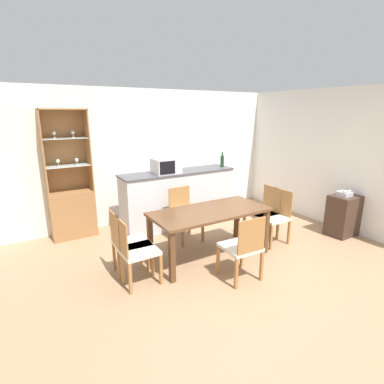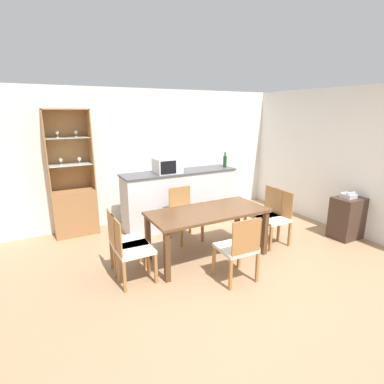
# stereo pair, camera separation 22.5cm
# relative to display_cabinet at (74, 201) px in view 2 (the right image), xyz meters

# --- Properties ---
(ground_plane) EXTENTS (18.00, 18.00, 0.00)m
(ground_plane) POSITION_rel_display_cabinet_xyz_m (1.78, -2.42, -0.60)
(ground_plane) COLOR #A37F5B
(wall_back) EXTENTS (6.80, 0.06, 2.55)m
(wall_back) POSITION_rel_display_cabinet_xyz_m (1.78, 0.21, 0.67)
(wall_back) COLOR white
(wall_back) RESTS_ON ground_plane
(wall_right) EXTENTS (0.06, 4.60, 2.55)m
(wall_right) POSITION_rel_display_cabinet_xyz_m (4.36, -2.12, 0.67)
(wall_right) COLOR white
(wall_right) RESTS_ON ground_plane
(kitchen_counter) EXTENTS (2.19, 0.57, 1.05)m
(kitchen_counter) POSITION_rel_display_cabinet_xyz_m (1.83, -0.48, -0.08)
(kitchen_counter) COLOR silver
(kitchen_counter) RESTS_ON ground_plane
(display_cabinet) EXTENTS (0.72, 0.39, 2.17)m
(display_cabinet) POSITION_rel_display_cabinet_xyz_m (0.00, 0.00, 0.00)
(display_cabinet) COLOR #A37042
(display_cabinet) RESTS_ON ground_plane
(dining_table) EXTENTS (1.74, 0.81, 0.73)m
(dining_table) POSITION_rel_display_cabinet_xyz_m (1.60, -1.88, 0.04)
(dining_table) COLOR brown
(dining_table) RESTS_ON ground_plane
(dining_chair_side_left_far) EXTENTS (0.46, 0.46, 0.89)m
(dining_chair_side_left_far) POSITION_rel_display_cabinet_xyz_m (0.39, -1.76, -0.15)
(dining_chair_side_left_far) COLOR beige
(dining_chair_side_left_far) RESTS_ON ground_plane
(dining_chair_head_near) EXTENTS (0.46, 0.46, 0.89)m
(dining_chair_head_near) POSITION_rel_display_cabinet_xyz_m (1.60, -2.63, -0.15)
(dining_chair_head_near) COLOR beige
(dining_chair_head_near) RESTS_ON ground_plane
(dining_chair_side_left_near) EXTENTS (0.45, 0.45, 0.89)m
(dining_chair_side_left_near) POSITION_rel_display_cabinet_xyz_m (0.39, -2.01, -0.15)
(dining_chair_side_left_near) COLOR beige
(dining_chair_side_left_near) RESTS_ON ground_plane
(dining_chair_side_right_far) EXTENTS (0.47, 0.47, 0.89)m
(dining_chair_side_right_far) POSITION_rel_display_cabinet_xyz_m (2.81, -1.76, -0.15)
(dining_chair_side_right_far) COLOR beige
(dining_chair_side_right_far) RESTS_ON ground_plane
(dining_chair_side_right_near) EXTENTS (0.45, 0.45, 0.89)m
(dining_chair_side_right_near) POSITION_rel_display_cabinet_xyz_m (2.81, -2.01, -0.15)
(dining_chair_side_right_near) COLOR beige
(dining_chair_side_right_near) RESTS_ON ground_plane
(dining_chair_head_far) EXTENTS (0.46, 0.46, 0.89)m
(dining_chair_head_far) POSITION_rel_display_cabinet_xyz_m (1.60, -1.14, -0.15)
(dining_chair_head_far) COLOR beige
(dining_chair_head_far) RESTS_ON ground_plane
(microwave) EXTENTS (0.46, 0.38, 0.27)m
(microwave) POSITION_rel_display_cabinet_xyz_m (1.57, -0.53, 0.58)
(microwave) COLOR silver
(microwave) RESTS_ON kitchen_counter
(wine_bottle) EXTENTS (0.07, 0.07, 0.30)m
(wine_bottle) POSITION_rel_display_cabinet_xyz_m (2.81, -0.54, 0.57)
(wine_bottle) COLOR #193D23
(wine_bottle) RESTS_ON kitchen_counter
(side_cabinet) EXTENTS (0.50, 0.39, 0.72)m
(side_cabinet) POSITION_rel_display_cabinet_xyz_m (4.09, -2.42, -0.24)
(side_cabinet) COLOR #422D23
(side_cabinet) RESTS_ON ground_plane
(telephone) EXTENTS (0.21, 0.20, 0.11)m
(telephone) POSITION_rel_display_cabinet_xyz_m (4.05, -2.41, 0.16)
(telephone) COLOR #B7B7BC
(telephone) RESTS_ON side_cabinet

